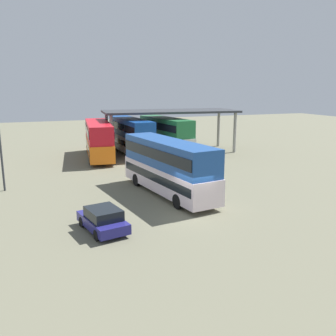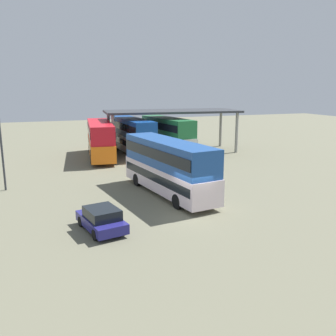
{
  "view_description": "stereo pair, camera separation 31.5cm",
  "coord_description": "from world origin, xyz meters",
  "views": [
    {
      "loc": [
        -9.49,
        -20.01,
        7.87
      ],
      "look_at": [
        0.19,
        4.49,
        2.0
      ],
      "focal_mm": 38.94,
      "sensor_mm": 36.0,
      "label": 1
    },
    {
      "loc": [
        -9.19,
        -20.13,
        7.87
      ],
      "look_at": [
        0.19,
        4.49,
        2.0
      ],
      "focal_mm": 38.94,
      "sensor_mm": 36.0,
      "label": 2
    }
  ],
  "objects": [
    {
      "name": "double_decker_near_canopy",
      "position": [
        -1.8,
        20.75,
        2.22
      ],
      "size": [
        3.92,
        11.47,
        4.03
      ],
      "rotation": [
        0.0,
        0.0,
        1.44
      ],
      "color": "orange",
      "rests_on": "ground_plane"
    },
    {
      "name": "parked_hatchback",
      "position": [
        -5.83,
        -0.88,
        0.67
      ],
      "size": [
        2.41,
        3.95,
        1.35
      ],
      "rotation": [
        0.0,
        0.0,
        1.76
      ],
      "color": "navy",
      "rests_on": "ground_plane"
    },
    {
      "name": "double_decker_mid_row",
      "position": [
        2.29,
        21.94,
        2.31
      ],
      "size": [
        2.79,
        11.06,
        4.2
      ],
      "rotation": [
        0.0,
        0.0,
        1.6
      ],
      "color": "silver",
      "rests_on": "ground_plane"
    },
    {
      "name": "double_decker_far_right",
      "position": [
        6.55,
        21.38,
        2.31
      ],
      "size": [
        3.61,
        10.34,
        4.22
      ],
      "rotation": [
        0.0,
        0.0,
        1.68
      ],
      "color": "silver",
      "rests_on": "ground_plane"
    },
    {
      "name": "depot_canopy",
      "position": [
        7.2,
        21.46,
        4.74
      ],
      "size": [
        16.72,
        7.83,
        5.1
      ],
      "rotation": [
        0.0,
        0.0,
        -0.1
      ],
      "color": "#33353A",
      "rests_on": "ground_plane"
    },
    {
      "name": "double_decker_main",
      "position": [
        0.19,
        4.5,
        2.23
      ],
      "size": [
        3.82,
        10.81,
        4.05
      ],
      "rotation": [
        0.0,
        0.0,
        1.7
      ],
      "color": "silver",
      "rests_on": "ground_plane"
    },
    {
      "name": "ground_plane",
      "position": [
        0.0,
        0.0,
        0.0
      ],
      "size": [
        140.0,
        140.0,
        0.0
      ],
      "primitive_type": "plane",
      "color": "#686752"
    }
  ]
}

